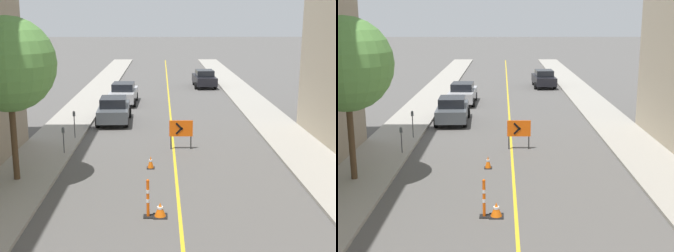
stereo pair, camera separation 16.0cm
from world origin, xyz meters
TOP-DOWN VIEW (x-y plane):
  - lane_stripe at (0.00, 35.80)m, footprint 0.12×71.61m
  - sidewalk_left at (-6.15, 35.80)m, footprint 2.69×71.61m
  - sidewalk_right at (6.15, 35.80)m, footprint 2.69×71.61m
  - traffic_cone_fourth at (-0.64, 16.70)m, footprint 0.47×0.47m
  - traffic_cone_fifth at (-1.06, 21.67)m, footprint 0.33×0.33m
  - delineator_post_rear at (-1.04, 16.67)m, footprint 0.31×0.31m
  - arrow_barricade_primary at (0.36, 24.62)m, footprint 1.15×0.09m
  - parked_car_curb_near at (-3.50, 30.59)m, footprint 1.97×4.37m
  - parked_car_curb_mid at (-3.39, 36.83)m, footprint 1.95×4.35m
  - parked_car_curb_far at (3.35, 45.11)m, footprint 2.02×4.39m
  - parking_meter_near_curb at (-5.15, 23.59)m, footprint 0.12×0.11m
  - parking_meter_far_curb at (-5.15, 26.40)m, footprint 0.12×0.11m
  - street_tree_left_near at (-6.28, 20.02)m, footprint 3.57×3.57m

SIDE VIEW (x-z plane):
  - lane_stripe at x=0.00m, z-range 0.00..0.01m
  - sidewalk_left at x=-6.15m, z-range 0.00..0.14m
  - sidewalk_right at x=6.15m, z-range 0.00..0.14m
  - traffic_cone_fourth at x=-0.64m, z-range 0.00..0.48m
  - traffic_cone_fifth at x=-1.06m, z-range 0.00..0.54m
  - delineator_post_rear at x=-1.04m, z-range -0.08..1.22m
  - parked_car_curb_near at x=-3.50m, z-range 0.00..1.59m
  - parked_car_curb_mid at x=-3.39m, z-range 0.00..1.59m
  - parked_car_curb_far at x=3.35m, z-range 0.00..1.59m
  - arrow_barricade_primary at x=0.36m, z-range 0.28..1.72m
  - parking_meter_near_curb at x=-5.15m, z-range 0.40..1.64m
  - parking_meter_far_curb at x=-5.15m, z-range 0.43..1.86m
  - street_tree_left_near at x=-6.28m, z-range 1.48..7.77m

